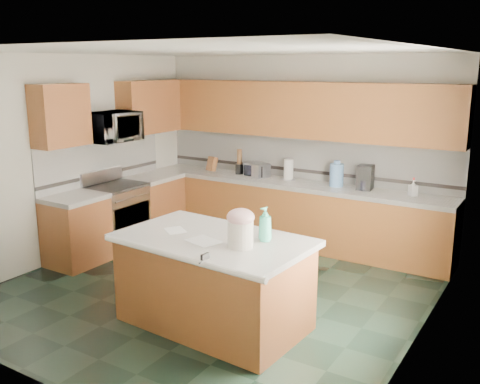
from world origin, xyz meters
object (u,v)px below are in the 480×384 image
Objects in this scene: treat_jar at (241,234)px; knife_block at (212,164)px; soap_bottle_island at (265,224)px; island_top at (213,240)px; island_base at (214,284)px; coffee_maker at (365,177)px; toaster_oven at (257,170)px.

knife_block is (-2.29, 2.85, -0.01)m from treat_jar.
soap_bottle_island is at bearing -37.62° from knife_block.
soap_bottle_island is at bearing 23.00° from island_top.
knife_block is (-1.92, 2.74, 0.60)m from island_base.
island_top is 5.61× the size of coffee_maker.
toaster_oven is (-1.47, 2.85, -0.02)m from treat_jar.
treat_jar reaches higher than toaster_oven.
treat_jar is at bearing -41.75° from knife_block.
coffee_maker is (2.48, 0.03, 0.05)m from knife_block.
treat_jar is (0.38, -0.10, 0.15)m from island_top.
island_top is at bearing -143.69° from soap_bottle_island.
island_base is 0.83m from soap_bottle_island.
coffee_maker is at bearing 82.07° from island_base.
knife_block is at bearing 149.96° from soap_bottle_island.
coffee_maker reaches higher than treat_jar.
toaster_oven reaches higher than island_base.
soap_bottle_island and coffee_maker have the same top height.
soap_bottle_island is at bearing -96.85° from coffee_maker.
soap_bottle_island is 1.48× the size of knife_block.
island_top is 5.26× the size of toaster_oven.
toaster_oven is (0.82, 0.00, -0.01)m from knife_block.
treat_jar is 0.70× the size of toaster_oven.
island_top is 5.61× the size of soap_bottle_island.
toaster_oven is at bearing 115.46° from island_base.
island_base is at bearing -174.74° from treat_jar.
treat_jar is at bearing -94.22° from soap_bottle_island.
toaster_oven is at bearing 137.98° from treat_jar.
island_top is 2.84m from coffee_maker.
island_top is 0.55m from soap_bottle_island.
treat_jar is 0.74× the size of soap_bottle_island.
island_top is 7.55× the size of treat_jar.
island_base is 2.91m from coffee_maker.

